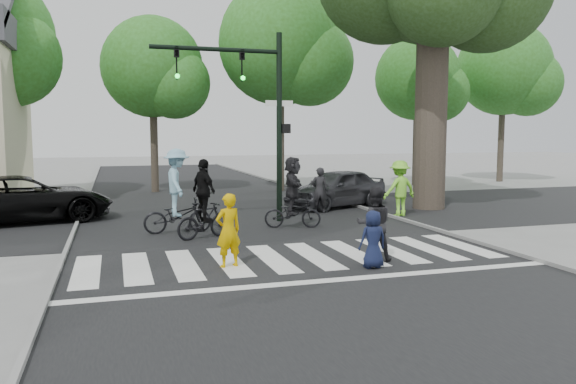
{
  "coord_description": "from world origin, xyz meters",
  "views": [
    {
      "loc": [
        -3.88,
        -11.12,
        2.85
      ],
      "look_at": [
        0.5,
        3.0,
        1.3
      ],
      "focal_mm": 35.0,
      "sensor_mm": 36.0,
      "label": 1
    }
  ],
  "objects_px": {
    "pedestrian_adult": "(374,224)",
    "car_grey": "(336,188)",
    "pedestrian_child": "(373,239)",
    "car_suv": "(24,199)",
    "cyclist_mid": "(204,206)",
    "traffic_signal": "(253,100)",
    "pedestrian_woman": "(228,230)",
    "cyclist_right": "(293,196)",
    "cyclist_left": "(177,197)"
  },
  "relations": [
    {
      "from": "pedestrian_adult",
      "to": "car_grey",
      "type": "distance_m",
      "value": 9.23
    },
    {
      "from": "pedestrian_child",
      "to": "car_suv",
      "type": "xyz_separation_m",
      "value": [
        -7.98,
        8.94,
        0.14
      ]
    },
    {
      "from": "car_grey",
      "to": "cyclist_mid",
      "type": "bearing_deg",
      "value": -72.87
    },
    {
      "from": "traffic_signal",
      "to": "cyclist_mid",
      "type": "bearing_deg",
      "value": -130.33
    },
    {
      "from": "pedestrian_woman",
      "to": "car_grey",
      "type": "height_order",
      "value": "pedestrian_woman"
    },
    {
      "from": "traffic_signal",
      "to": "cyclist_mid",
      "type": "height_order",
      "value": "traffic_signal"
    },
    {
      "from": "pedestrian_child",
      "to": "car_grey",
      "type": "bearing_deg",
      "value": -109.81
    },
    {
      "from": "pedestrian_woman",
      "to": "cyclist_right",
      "type": "relative_size",
      "value": 0.74
    },
    {
      "from": "traffic_signal",
      "to": "pedestrian_woman",
      "type": "bearing_deg",
      "value": -108.97
    },
    {
      "from": "traffic_signal",
      "to": "pedestrian_adult",
      "type": "distance_m",
      "value": 6.93
    },
    {
      "from": "pedestrian_woman",
      "to": "pedestrian_adult",
      "type": "bearing_deg",
      "value": 157.1
    },
    {
      "from": "pedestrian_child",
      "to": "cyclist_right",
      "type": "distance_m",
      "value": 5.38
    },
    {
      "from": "cyclist_left",
      "to": "car_suv",
      "type": "bearing_deg",
      "value": 142.26
    },
    {
      "from": "car_suv",
      "to": "car_grey",
      "type": "distance_m",
      "value": 11.0
    },
    {
      "from": "pedestrian_adult",
      "to": "cyclist_left",
      "type": "relative_size",
      "value": 0.69
    },
    {
      "from": "pedestrian_child",
      "to": "car_grey",
      "type": "height_order",
      "value": "car_grey"
    },
    {
      "from": "car_grey",
      "to": "traffic_signal",
      "type": "bearing_deg",
      "value": -78.57
    },
    {
      "from": "traffic_signal",
      "to": "car_suv",
      "type": "xyz_separation_m",
      "value": [
        -7.04,
        2.23,
        -3.14
      ]
    },
    {
      "from": "cyclist_left",
      "to": "cyclist_right",
      "type": "bearing_deg",
      "value": -1.69
    },
    {
      "from": "pedestrian_woman",
      "to": "cyclist_left",
      "type": "xyz_separation_m",
      "value": [
        -0.59,
        4.46,
        0.26
      ]
    },
    {
      "from": "traffic_signal",
      "to": "car_grey",
      "type": "xyz_separation_m",
      "value": [
        3.95,
        2.75,
        -3.16
      ]
    },
    {
      "from": "car_grey",
      "to": "car_suv",
      "type": "bearing_deg",
      "value": -110.75
    },
    {
      "from": "traffic_signal",
      "to": "cyclist_right",
      "type": "xyz_separation_m",
      "value": [
        0.87,
        -1.34,
        -2.94
      ]
    },
    {
      "from": "traffic_signal",
      "to": "pedestrian_woman",
      "type": "distance_m",
      "value": 6.78
    },
    {
      "from": "cyclist_right",
      "to": "car_suv",
      "type": "distance_m",
      "value": 8.68
    },
    {
      "from": "pedestrian_woman",
      "to": "pedestrian_child",
      "type": "distance_m",
      "value": 3.07
    },
    {
      "from": "cyclist_mid",
      "to": "pedestrian_child",
      "type": "bearing_deg",
      "value": -56.79
    },
    {
      "from": "traffic_signal",
      "to": "car_suv",
      "type": "height_order",
      "value": "traffic_signal"
    },
    {
      "from": "cyclist_mid",
      "to": "car_grey",
      "type": "bearing_deg",
      "value": 40.55
    },
    {
      "from": "cyclist_mid",
      "to": "car_grey",
      "type": "xyz_separation_m",
      "value": [
        5.89,
        5.04,
        -0.15
      ]
    },
    {
      "from": "pedestrian_woman",
      "to": "cyclist_right",
      "type": "xyz_separation_m",
      "value": [
        2.83,
        4.36,
        0.17
      ]
    },
    {
      "from": "pedestrian_woman",
      "to": "cyclist_mid",
      "type": "height_order",
      "value": "cyclist_mid"
    },
    {
      "from": "traffic_signal",
      "to": "cyclist_right",
      "type": "height_order",
      "value": "traffic_signal"
    },
    {
      "from": "cyclist_mid",
      "to": "car_suv",
      "type": "xyz_separation_m",
      "value": [
        -5.09,
        4.53,
        -0.13
      ]
    },
    {
      "from": "pedestrian_woman",
      "to": "car_suv",
      "type": "distance_m",
      "value": 9.42
    },
    {
      "from": "pedestrian_adult",
      "to": "cyclist_left",
      "type": "height_order",
      "value": "cyclist_left"
    },
    {
      "from": "traffic_signal",
      "to": "pedestrian_woman",
      "type": "relative_size",
      "value": 3.78
    },
    {
      "from": "cyclist_mid",
      "to": "car_suv",
      "type": "relative_size",
      "value": 0.4
    },
    {
      "from": "traffic_signal",
      "to": "car_grey",
      "type": "relative_size",
      "value": 1.38
    },
    {
      "from": "car_grey",
      "to": "cyclist_right",
      "type": "bearing_deg",
      "value": -60.38
    },
    {
      "from": "cyclist_left",
      "to": "cyclist_right",
      "type": "height_order",
      "value": "cyclist_left"
    },
    {
      "from": "cyclist_left",
      "to": "car_grey",
      "type": "distance_m",
      "value": 7.63
    },
    {
      "from": "cyclist_mid",
      "to": "traffic_signal",
      "type": "bearing_deg",
      "value": 49.67
    },
    {
      "from": "pedestrian_woman",
      "to": "car_suv",
      "type": "relative_size",
      "value": 0.29
    },
    {
      "from": "pedestrian_child",
      "to": "car_suv",
      "type": "bearing_deg",
      "value": -50.42
    },
    {
      "from": "traffic_signal",
      "to": "pedestrian_child",
      "type": "distance_m",
      "value": 7.52
    },
    {
      "from": "traffic_signal",
      "to": "pedestrian_child",
      "type": "xyz_separation_m",
      "value": [
        0.94,
        -6.7,
        -3.28
      ]
    },
    {
      "from": "pedestrian_woman",
      "to": "cyclist_right",
      "type": "height_order",
      "value": "cyclist_right"
    },
    {
      "from": "traffic_signal",
      "to": "pedestrian_woman",
      "type": "height_order",
      "value": "traffic_signal"
    },
    {
      "from": "cyclist_right",
      "to": "car_suv",
      "type": "relative_size",
      "value": 0.4
    }
  ]
}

